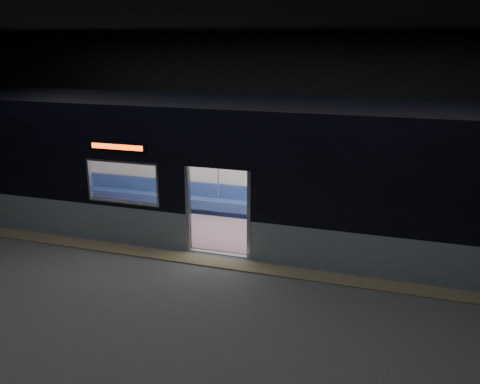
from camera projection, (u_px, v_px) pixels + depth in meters
The scene contains 7 objects.
station_floor at pixel (202, 273), 10.84m from camera, with size 24.00×14.00×0.01m, color #47494C.
station_envelope at pixel (198, 100), 9.78m from camera, with size 24.00×14.00×5.00m.
tactile_strip at pixel (211, 262), 11.34m from camera, with size 22.80×0.50×0.03m, color #8C7F59.
metro_car at pixel (238, 162), 12.62m from camera, with size 18.00×3.04×3.35m.
passenger at pixel (412, 208), 12.61m from camera, with size 0.36×0.62×1.27m.
handbag at pixel (412, 214), 12.45m from camera, with size 0.26×0.23×0.13m, color black.
transit_map at pixel (313, 169), 13.44m from camera, with size 0.99×0.03×0.65m, color white.
Camera 1 is at (3.82, -9.15, 4.78)m, focal length 38.00 mm.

